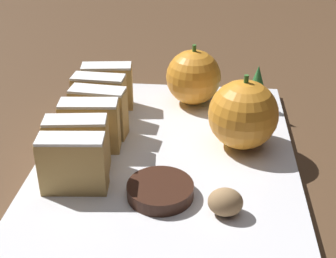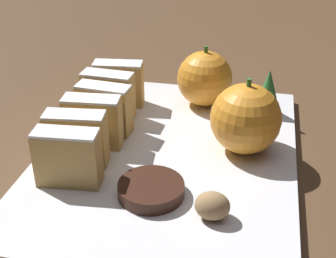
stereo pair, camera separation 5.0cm
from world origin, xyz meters
name	(u,v)px [view 2 (the right image)]	position (x,y,z in m)	size (l,w,h in m)	color
ground_plane	(168,162)	(0.00, 0.00, 0.00)	(6.00, 6.00, 0.00)	#513823
serving_platter	(168,157)	(0.00, 0.00, 0.01)	(0.28, 0.36, 0.01)	white
stollen_slice_front	(68,158)	(-0.08, -0.07, 0.04)	(0.07, 0.03, 0.06)	tan
stollen_slice_second	(76,139)	(-0.09, -0.04, 0.04)	(0.07, 0.03, 0.06)	tan
stollen_slice_third	(92,123)	(-0.09, 0.00, 0.04)	(0.07, 0.03, 0.06)	tan
stollen_slice_fourth	(104,109)	(-0.08, 0.03, 0.04)	(0.07, 0.03, 0.06)	tan
stollen_slice_fifth	(108,95)	(-0.09, 0.07, 0.04)	(0.06, 0.03, 0.06)	tan
stollen_slice_sixth	(119,84)	(-0.09, 0.10, 0.04)	(0.07, 0.03, 0.06)	tan
orange_near	(205,79)	(0.02, 0.13, 0.05)	(0.07, 0.07, 0.08)	orange
orange_far	(246,119)	(0.08, 0.02, 0.05)	(0.08, 0.08, 0.09)	orange
walnut	(212,206)	(0.06, -0.10, 0.03)	(0.03, 0.03, 0.03)	#9E7A51
chocolate_cookie	(155,190)	(0.00, -0.08, 0.02)	(0.06, 0.06, 0.01)	#381E14
evergreen_sprig	(268,92)	(0.10, 0.12, 0.04)	(0.04, 0.04, 0.06)	#2D7538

